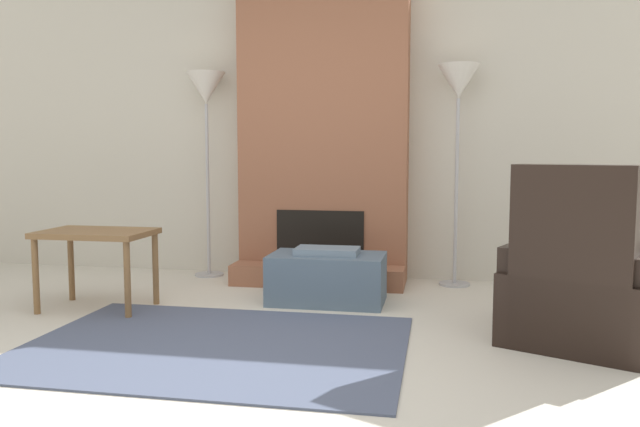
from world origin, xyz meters
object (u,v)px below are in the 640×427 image
(floor_lamp_right, at_px, (458,93))
(armchair, at_px, (581,292))
(ottoman, at_px, (327,277))
(floor_lamp_left, at_px, (206,98))
(side_table, at_px, (96,241))

(floor_lamp_right, bearing_deg, armchair, -65.73)
(ottoman, relative_size, floor_lamp_left, 0.46)
(ottoman, distance_m, floor_lamp_right, 1.89)
(ottoman, bearing_deg, floor_lamp_right, 40.41)
(ottoman, height_order, side_table, side_table)
(side_table, bearing_deg, armchair, -3.79)
(side_table, bearing_deg, ottoman, 17.56)
(side_table, bearing_deg, floor_lamp_left, 75.56)
(ottoman, relative_size, armchair, 0.76)
(floor_lamp_right, bearing_deg, side_table, -152.63)
(side_table, xyz_separation_m, floor_lamp_right, (2.53, 1.31, 1.12))
(side_table, xyz_separation_m, floor_lamp_left, (0.34, 1.31, 1.11))
(ottoman, xyz_separation_m, side_table, (-1.58, -0.50, 0.30))
(floor_lamp_right, bearing_deg, ottoman, -139.59)
(floor_lamp_left, bearing_deg, side_table, -104.44)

